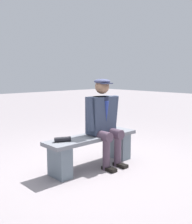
% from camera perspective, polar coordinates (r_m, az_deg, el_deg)
% --- Properties ---
extents(ground_plane, '(30.00, 30.00, 0.00)m').
position_cam_1_polar(ground_plane, '(4.10, -0.74, -11.71)').
color(ground_plane, gray).
extents(bench, '(1.56, 0.40, 0.48)m').
position_cam_1_polar(bench, '(4.00, -0.75, -7.59)').
color(bench, slate).
rests_on(bench, ground).
extents(seated_man, '(0.61, 0.54, 1.33)m').
position_cam_1_polar(seated_man, '(3.99, 1.66, -1.31)').
color(seated_man, '#333D54').
rests_on(seated_man, ground).
extents(rolled_magazine, '(0.23, 0.15, 0.07)m').
position_cam_1_polar(rolled_magazine, '(3.62, -7.25, -5.91)').
color(rolled_magazine, black).
rests_on(rolled_magazine, bench).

